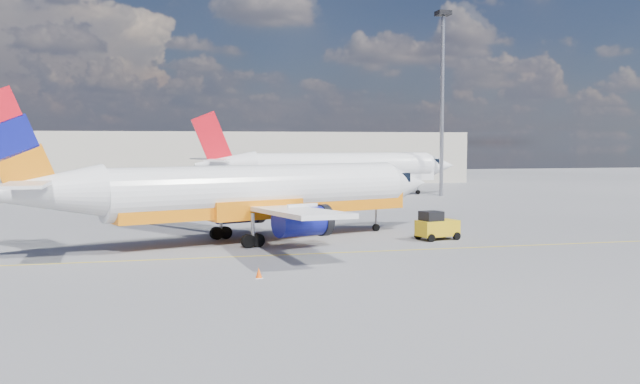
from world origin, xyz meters
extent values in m
plane|color=#57575C|center=(0.00, 0.00, 0.00)|extent=(240.00, 240.00, 0.00)
cube|color=yellow|center=(0.00, 3.00, 0.01)|extent=(70.00, 0.15, 0.01)
cube|color=beige|center=(5.00, 75.00, 4.00)|extent=(70.00, 14.00, 8.00)
cylinder|color=white|center=(-2.70, 8.99, 3.38)|extent=(20.53, 9.86, 3.19)
cone|color=white|center=(8.81, 13.04, 3.38)|extent=(4.60, 4.26, 3.19)
cone|color=white|center=(-15.53, 4.48, 3.71)|extent=(7.20, 5.04, 3.03)
cube|color=black|center=(7.57, 12.60, 3.89)|extent=(2.22, 2.57, 0.66)
cube|color=orange|center=(-2.25, 9.15, 2.30)|extent=(20.35, 9.33, 1.13)
cube|color=white|center=(-6.20, 14.72, 2.53)|extent=(8.70, 11.06, 0.75)
cube|color=white|center=(-1.84, 2.33, 2.53)|extent=(4.05, 11.49, 0.75)
cylinder|color=navy|center=(-3.65, 13.13, 1.64)|extent=(3.78, 2.80, 1.78)
cylinder|color=navy|center=(-0.85, 5.16, 1.64)|extent=(3.78, 2.80, 1.78)
cylinder|color=black|center=(-2.24, 13.63, 1.64)|extent=(1.10, 2.01, 1.97)
cylinder|color=black|center=(0.56, 5.66, 1.64)|extent=(1.10, 2.01, 1.97)
cube|color=orange|center=(-16.86, 4.01, 6.57)|extent=(4.25, 1.73, 5.86)
cube|color=white|center=(-17.86, 6.84, 4.32)|extent=(4.49, 4.98, 0.17)
cube|color=white|center=(-15.86, 1.18, 4.32)|extent=(2.18, 4.74, 0.17)
cylinder|color=#9A9AA2|center=(6.16, 12.10, 1.17)|extent=(0.22, 0.22, 1.97)
cylinder|color=black|center=(6.16, 12.10, 0.26)|extent=(0.57, 0.39, 0.53)
cylinder|color=black|center=(-5.21, 10.49, 0.42)|extent=(0.92, 0.62, 0.84)
cylinder|color=black|center=(-3.72, 6.24, 0.42)|extent=(0.92, 0.62, 0.84)
cylinder|color=white|center=(13.00, 44.90, 3.54)|extent=(21.81, 5.02, 3.34)
cone|color=white|center=(25.73, 45.90, 3.54)|extent=(4.18, 3.64, 3.34)
cone|color=white|center=(-1.20, 43.79, 3.88)|extent=(7.10, 3.70, 3.17)
cube|color=black|center=(24.36, 45.79, 4.08)|extent=(1.84, 2.38, 0.69)
cube|color=white|center=(13.49, 44.94, 2.41)|extent=(21.76, 4.43, 1.18)
cube|color=white|center=(10.99, 51.64, 2.65)|extent=(6.72, 12.18, 0.79)
cube|color=white|center=(12.07, 37.93, 2.65)|extent=(5.05, 12.15, 0.79)
cylinder|color=white|center=(13.14, 49.35, 1.72)|extent=(3.67, 2.14, 1.87)
cylinder|color=white|center=(13.83, 40.53, 1.72)|extent=(3.67, 2.14, 1.87)
cylinder|color=black|center=(14.71, 49.47, 1.72)|extent=(0.65, 2.09, 2.06)
cylinder|color=black|center=(15.40, 40.66, 1.72)|extent=(0.65, 2.09, 2.06)
cube|color=red|center=(-2.67, 43.67, 6.88)|extent=(4.62, 0.65, 6.13)
cube|color=white|center=(-2.92, 46.80, 4.52)|extent=(3.88, 5.36, 0.18)
cube|color=white|center=(-2.43, 40.54, 4.52)|extent=(3.25, 5.28, 0.18)
cylinder|color=#9A9AA2|center=(22.79, 45.67, 1.23)|extent=(0.19, 0.19, 2.06)
cylinder|color=black|center=(22.79, 45.67, 0.28)|extent=(0.57, 0.28, 0.55)
cylinder|color=black|center=(10.85, 47.10, 0.44)|extent=(0.91, 0.44, 0.88)
cylinder|color=black|center=(11.22, 42.40, 0.44)|extent=(0.91, 0.44, 0.88)
cylinder|color=black|center=(7.50, 7.30, 0.26)|extent=(0.55, 0.32, 0.52)
cylinder|color=black|center=(7.83, 5.90, 0.26)|extent=(0.55, 0.32, 0.52)
cylinder|color=black|center=(9.51, 7.77, 0.26)|extent=(0.55, 0.32, 0.52)
cylinder|color=black|center=(9.84, 6.37, 0.26)|extent=(0.55, 0.32, 0.52)
cube|color=gold|center=(8.67, 6.83, 0.77)|extent=(2.94, 2.02, 1.03)
cube|color=black|center=(8.17, 6.72, 1.60)|extent=(1.49, 1.49, 0.62)
cube|color=white|center=(-4.92, -3.65, 0.02)|extent=(0.36, 0.36, 0.04)
cone|color=#FF540A|center=(-4.92, -3.65, 0.27)|extent=(0.31, 0.31, 0.47)
cylinder|color=#9A9AA2|center=(24.58, 42.72, 10.67)|extent=(0.47, 0.47, 21.35)
cube|color=black|center=(24.58, 42.72, 21.67)|extent=(1.60, 1.60, 0.53)
camera|label=1|loc=(-10.13, -36.69, 6.43)|focal=40.00mm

